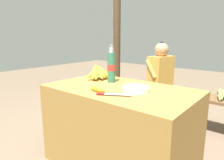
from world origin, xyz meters
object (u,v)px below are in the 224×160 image
banana_bunch_ripe (99,72)px  seated_vendor (157,75)px  support_post_near (117,35)px  water_bottle (111,67)px  wooden_bench (178,96)px  banana_bunch_green (223,94)px  loose_banana_front (98,89)px  serving_bowl (136,89)px  knife (109,94)px

banana_bunch_ripe → seated_vendor: (0.10, 1.06, -0.17)m
seated_vendor → support_post_near: (-1.04, 0.42, 0.54)m
water_bottle → wooden_bench: water_bottle is taller
support_post_near → banana_bunch_green: bearing=-12.0°
water_bottle → wooden_bench: (0.21, 1.11, -0.49)m
banana_bunch_ripe → water_bottle: 0.19m
banana_bunch_ripe → water_bottle: (0.18, -0.02, 0.07)m
loose_banana_front → banana_bunch_green: loose_banana_front is taller
loose_banana_front → serving_bowl: bearing=41.0°
serving_bowl → wooden_bench: 1.31m
banana_bunch_ripe → wooden_bench: banana_bunch_ripe is taller
banana_bunch_ripe → wooden_bench: (0.39, 1.09, -0.42)m
loose_banana_front → knife: (0.13, -0.02, -0.01)m
wooden_bench → water_bottle: bearing=-100.9°
banana_bunch_green → banana_bunch_ripe: bearing=-130.1°
water_bottle → support_post_near: (-1.12, 1.50, 0.31)m
knife → support_post_near: bearing=95.6°
loose_banana_front → seated_vendor: (-0.21, 1.41, -0.12)m
banana_bunch_green → seated_vendor: bearing=-178.4°
serving_bowl → water_bottle: 0.40m
support_post_near → water_bottle: bearing=-53.4°
knife → seated_vendor: bearing=72.4°
water_bottle → serving_bowl: bearing=-20.8°
knife → support_post_near: (-1.38, 1.85, 0.44)m
serving_bowl → wooden_bench: bearing=96.4°
water_bottle → support_post_near: size_ratio=0.15×
support_post_near → wooden_bench: bearing=-16.5°
banana_bunch_ripe → knife: 0.58m
banana_bunch_ripe → loose_banana_front: 0.47m
wooden_bench → seated_vendor: (-0.29, -0.02, 0.25)m
wooden_bench → knife: bearing=-87.9°
seated_vendor → banana_bunch_green: (0.81, 0.02, -0.13)m
support_post_near → serving_bowl: bearing=-48.1°
serving_bowl → support_post_near: bearing=131.9°
loose_banana_front → support_post_near: size_ratio=0.07×
seated_vendor → banana_bunch_ripe: bearing=95.6°
banana_bunch_ripe → serving_bowl: 0.56m
seated_vendor → loose_banana_front: bearing=109.5°
serving_bowl → water_bottle: (-0.35, 0.13, 0.12)m
serving_bowl → support_post_near: support_post_near is taller
banana_bunch_ripe → serving_bowl: banana_bunch_ripe is taller
knife → seated_vendor: 1.48m
banana_bunch_ripe → support_post_near: support_post_near is taller
knife → banana_bunch_green: 1.55m
water_bottle → seated_vendor: size_ratio=0.32×
banana_bunch_ripe → wooden_bench: bearing=70.2°
loose_banana_front → seated_vendor: size_ratio=0.16×
banana_bunch_ripe → water_bottle: water_bottle is taller
banana_bunch_green → serving_bowl: bearing=-107.0°
wooden_bench → support_post_near: bearing=163.5°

